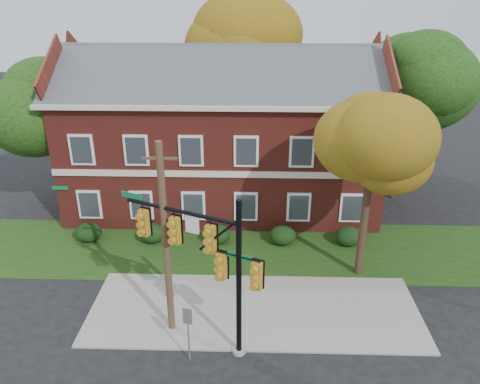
{
  "coord_description": "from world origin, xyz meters",
  "views": [
    {
      "loc": [
        -0.12,
        -15.25,
        12.76
      ],
      "look_at": [
        -0.67,
        3.0,
        4.67
      ],
      "focal_mm": 35.0,
      "sensor_mm": 36.0,
      "label": 1
    }
  ],
  "objects_px": {
    "tree_far_rear": "(247,45)",
    "hedge_center": "(217,234)",
    "apartment_building": "(222,127)",
    "traffic_signal": "(210,256)",
    "tree_near_right": "(380,142)",
    "tree_left_rear": "(50,102)",
    "sign_post": "(188,326)",
    "utility_pole": "(166,242)",
    "hedge_far_left": "(88,232)",
    "tree_right_rear": "(416,72)",
    "hedge_right": "(283,235)",
    "hedge_left": "(153,233)",
    "hedge_far_right": "(349,236)"
  },
  "relations": [
    {
      "from": "tree_far_rear",
      "to": "hedge_center",
      "type": "bearing_deg",
      "value": -95.85
    },
    {
      "from": "hedge_center",
      "to": "tree_left_rear",
      "type": "height_order",
      "value": "tree_left_rear"
    },
    {
      "from": "hedge_right",
      "to": "tree_near_right",
      "type": "xyz_separation_m",
      "value": [
        3.72,
        -2.83,
        6.14
      ]
    },
    {
      "from": "hedge_right",
      "to": "hedge_far_right",
      "type": "xyz_separation_m",
      "value": [
        3.5,
        0.0,
        0.0
      ]
    },
    {
      "from": "tree_right_rear",
      "to": "tree_far_rear",
      "type": "bearing_deg",
      "value": 145.0
    },
    {
      "from": "hedge_center",
      "to": "traffic_signal",
      "type": "xyz_separation_m",
      "value": [
        0.37,
        -7.73,
        3.44
      ]
    },
    {
      "from": "hedge_far_left",
      "to": "tree_far_rear",
      "type": "relative_size",
      "value": 0.12
    },
    {
      "from": "sign_post",
      "to": "tree_far_rear",
      "type": "bearing_deg",
      "value": 96.73
    },
    {
      "from": "tree_near_right",
      "to": "tree_far_rear",
      "type": "distance_m",
      "value": 17.12
    },
    {
      "from": "tree_right_rear",
      "to": "tree_far_rear",
      "type": "xyz_separation_m",
      "value": [
        -9.97,
        6.98,
        0.72
      ]
    },
    {
      "from": "hedge_far_left",
      "to": "hedge_center",
      "type": "xyz_separation_m",
      "value": [
        7.0,
        0.0,
        0.0
      ]
    },
    {
      "from": "hedge_left",
      "to": "traffic_signal",
      "type": "height_order",
      "value": "traffic_signal"
    },
    {
      "from": "hedge_center",
      "to": "hedge_far_right",
      "type": "bearing_deg",
      "value": 0.0
    },
    {
      "from": "tree_right_rear",
      "to": "utility_pole",
      "type": "xyz_separation_m",
      "value": [
        -12.65,
        -13.06,
        -4.09
      ]
    },
    {
      "from": "traffic_signal",
      "to": "utility_pole",
      "type": "xyz_separation_m",
      "value": [
        -1.71,
        0.79,
        0.07
      ]
    },
    {
      "from": "hedge_far_left",
      "to": "tree_near_right",
      "type": "relative_size",
      "value": 0.16
    },
    {
      "from": "hedge_left",
      "to": "tree_near_right",
      "type": "distance_m",
      "value": 12.68
    },
    {
      "from": "hedge_left",
      "to": "sign_post",
      "type": "xyz_separation_m",
      "value": [
        3.11,
        -8.65,
        1.07
      ]
    },
    {
      "from": "apartment_building",
      "to": "traffic_signal",
      "type": "xyz_separation_m",
      "value": [
        0.37,
        -12.99,
        -1.02
      ]
    },
    {
      "from": "tree_left_rear",
      "to": "apartment_building",
      "type": "bearing_deg",
      "value": 6.54
    },
    {
      "from": "tree_left_rear",
      "to": "utility_pole",
      "type": "relative_size",
      "value": 1.12
    },
    {
      "from": "hedge_left",
      "to": "tree_left_rear",
      "type": "bearing_deg",
      "value": 146.41
    },
    {
      "from": "apartment_building",
      "to": "tree_right_rear",
      "type": "xyz_separation_m",
      "value": [
        11.31,
        0.86,
        3.13
      ]
    },
    {
      "from": "tree_near_right",
      "to": "traffic_signal",
      "type": "xyz_separation_m",
      "value": [
        -6.85,
        -4.9,
        -2.71
      ]
    },
    {
      "from": "tree_near_right",
      "to": "tree_left_rear",
      "type": "distance_m",
      "value": 18.33
    },
    {
      "from": "hedge_far_left",
      "to": "traffic_signal",
      "type": "bearing_deg",
      "value": -46.37
    },
    {
      "from": "apartment_building",
      "to": "tree_near_right",
      "type": "height_order",
      "value": "apartment_building"
    },
    {
      "from": "tree_far_rear",
      "to": "hedge_right",
      "type": "bearing_deg",
      "value": -80.64
    },
    {
      "from": "utility_pole",
      "to": "hedge_far_left",
      "type": "bearing_deg",
      "value": 130.35
    },
    {
      "from": "sign_post",
      "to": "utility_pole",
      "type": "bearing_deg",
      "value": 130.16
    },
    {
      "from": "hedge_far_left",
      "to": "sign_post",
      "type": "bearing_deg",
      "value": -52.63
    },
    {
      "from": "sign_post",
      "to": "tree_right_rear",
      "type": "bearing_deg",
      "value": 62.88
    },
    {
      "from": "hedge_far_left",
      "to": "tree_near_right",
      "type": "height_order",
      "value": "tree_near_right"
    },
    {
      "from": "hedge_right",
      "to": "tree_right_rear",
      "type": "xyz_separation_m",
      "value": [
        7.81,
        6.11,
        7.6
      ]
    },
    {
      "from": "utility_pole",
      "to": "tree_right_rear",
      "type": "bearing_deg",
      "value": 47.06
    },
    {
      "from": "tree_near_right",
      "to": "tree_far_rear",
      "type": "bearing_deg",
      "value": 110.27
    },
    {
      "from": "hedge_right",
      "to": "utility_pole",
      "type": "height_order",
      "value": "utility_pole"
    },
    {
      "from": "apartment_building",
      "to": "hedge_center",
      "type": "xyz_separation_m",
      "value": [
        0.0,
        -5.25,
        -4.46
      ]
    },
    {
      "from": "apartment_building",
      "to": "tree_left_rear",
      "type": "height_order",
      "value": "apartment_building"
    },
    {
      "from": "tree_left_rear",
      "to": "tree_far_rear",
      "type": "relative_size",
      "value": 0.77
    },
    {
      "from": "tree_far_rear",
      "to": "sign_post",
      "type": "xyz_separation_m",
      "value": [
        -1.73,
        -21.75,
        -7.25
      ]
    },
    {
      "from": "apartment_building",
      "to": "tree_left_rear",
      "type": "xyz_separation_m",
      "value": [
        -9.73,
        -1.12,
        1.69
      ]
    },
    {
      "from": "utility_pole",
      "to": "sign_post",
      "type": "distance_m",
      "value": 3.12
    },
    {
      "from": "tree_far_rear",
      "to": "sign_post",
      "type": "relative_size",
      "value": 4.91
    },
    {
      "from": "tree_near_right",
      "to": "tree_right_rear",
      "type": "distance_m",
      "value": 9.94
    },
    {
      "from": "tree_far_rear",
      "to": "hedge_left",
      "type": "bearing_deg",
      "value": -110.29
    },
    {
      "from": "hedge_center",
      "to": "tree_near_right",
      "type": "height_order",
      "value": "tree_near_right"
    },
    {
      "from": "tree_right_rear",
      "to": "tree_left_rear",
      "type": "bearing_deg",
      "value": -174.64
    },
    {
      "from": "hedge_far_left",
      "to": "hedge_right",
      "type": "distance_m",
      "value": 10.5
    },
    {
      "from": "tree_left_rear",
      "to": "traffic_signal",
      "type": "relative_size",
      "value": 1.39
    }
  ]
}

